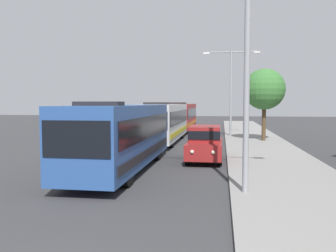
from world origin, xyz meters
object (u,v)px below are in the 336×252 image
(bus_middle, at_px, (181,116))
(box_truck_oncoming, at_px, (165,113))
(bus_second_in_line, at_px, (164,121))
(roadside_tree, at_px, (264,90))
(white_suv, at_px, (205,142))
(bus_lead, at_px, (123,134))
(streetlamp_mid, at_px, (231,83))
(streetlamp_near, at_px, (248,29))

(bus_middle, bearing_deg, box_truck_oncoming, 110.33)
(bus_second_in_line, xyz_separation_m, roadside_tree, (7.92, 1.03, 2.54))
(bus_second_in_line, distance_m, bus_middle, 11.90)
(white_suv, bearing_deg, roadside_tree, 66.43)
(bus_middle, bearing_deg, bus_lead, -90.00)
(bus_second_in_line, height_order, white_suv, bus_second_in_line)
(bus_lead, height_order, white_suv, bus_lead)
(bus_second_in_line, relative_size, roadside_tree, 1.95)
(white_suv, xyz_separation_m, streetlamp_mid, (1.70, 13.78, 3.92))
(bus_second_in_line, height_order, streetlamp_near, streetlamp_near)
(bus_lead, bearing_deg, streetlamp_mid, 72.33)
(bus_second_in_line, xyz_separation_m, streetlamp_mid, (5.40, 5.12, 3.26))
(streetlamp_near, bearing_deg, white_suv, 103.50)
(roadside_tree, bearing_deg, bus_second_in_line, -172.60)
(white_suv, relative_size, roadside_tree, 0.79)
(bus_second_in_line, distance_m, streetlamp_near, 17.09)
(bus_second_in_line, distance_m, white_suv, 9.44)
(bus_lead, distance_m, white_suv, 4.91)
(bus_lead, xyz_separation_m, box_truck_oncoming, (-3.30, 32.63, 0.01))
(streetlamp_mid, bearing_deg, white_suv, -97.03)
(box_truck_oncoming, bearing_deg, streetlamp_mid, -61.00)
(bus_middle, bearing_deg, streetlamp_near, -78.95)
(bus_middle, bearing_deg, roadside_tree, -53.92)
(box_truck_oncoming, bearing_deg, streetlamp_near, -76.61)
(bus_lead, relative_size, roadside_tree, 1.86)
(white_suv, relative_size, streetlamp_near, 0.51)
(bus_middle, relative_size, streetlamp_near, 1.32)
(streetlamp_mid, bearing_deg, bus_middle, 128.52)
(bus_second_in_line, bearing_deg, bus_middle, 90.00)
(bus_second_in_line, relative_size, white_suv, 2.47)
(white_suv, xyz_separation_m, streetlamp_near, (1.70, -7.08, 4.54))
(streetlamp_mid, bearing_deg, streetlamp_near, -90.00)
(bus_middle, bearing_deg, bus_second_in_line, -90.00)
(bus_second_in_line, xyz_separation_m, box_truck_oncoming, (-3.30, 20.81, 0.01))
(streetlamp_mid, bearing_deg, roadside_tree, -58.34)
(bus_second_in_line, height_order, streetlamp_mid, streetlamp_mid)
(bus_lead, bearing_deg, box_truck_oncoming, 95.78)
(bus_middle, xyz_separation_m, white_suv, (3.70, -20.56, -0.66))
(bus_second_in_line, bearing_deg, roadside_tree, 7.40)
(box_truck_oncoming, bearing_deg, bus_lead, -84.22)
(bus_lead, bearing_deg, bus_second_in_line, 90.00)
(roadside_tree, bearing_deg, streetlamp_mid, 121.66)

